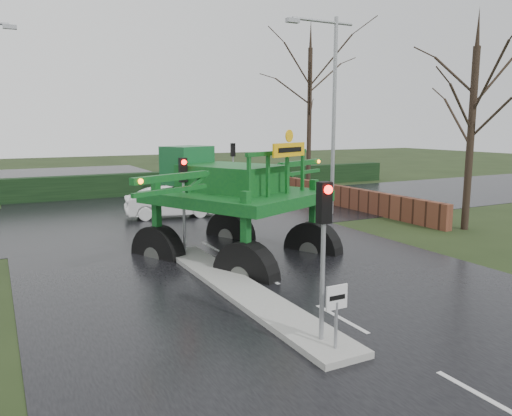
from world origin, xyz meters
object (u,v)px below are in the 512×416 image
keep_left_sign (336,306)px  street_light_right (329,99)px  traffic_signal_near (324,227)px  traffic_signal_mid (183,184)px  white_sedan (172,217)px  crop_sprayer (239,191)px  traffic_signal_far (233,158)px

keep_left_sign → street_light_right: bearing=54.9°
keep_left_sign → traffic_signal_near: traffic_signal_near is taller
traffic_signal_mid → white_sedan: bearing=75.1°
keep_left_sign → traffic_signal_mid: size_ratio=0.38×
crop_sprayer → white_sedan: bearing=58.0°
traffic_signal_near → street_light_right: 16.46m
keep_left_sign → street_light_right: size_ratio=0.14×
traffic_signal_far → crop_sprayer: size_ratio=0.38×
traffic_signal_near → keep_left_sign: bearing=-90.0°
traffic_signal_near → traffic_signal_mid: (0.00, 8.50, 0.00)m
street_light_right → white_sedan: bearing=157.9°
traffic_signal_mid → street_light_right: (9.49, 4.51, 3.40)m
traffic_signal_far → street_light_right: street_light_right is taller
traffic_signal_mid → white_sedan: traffic_signal_mid is taller
traffic_signal_mid → crop_sprayer: (0.69, -3.08, 0.07)m
traffic_signal_far → white_sedan: 8.06m
traffic_signal_near → white_sedan: bearing=82.9°
street_light_right → crop_sprayer: street_light_right is taller
crop_sprayer → keep_left_sign: bearing=-121.6°
traffic_signal_near → traffic_signal_far: (7.80, 21.02, 0.00)m
traffic_signal_mid → crop_sprayer: size_ratio=0.38×
traffic_signal_mid → street_light_right: bearing=25.4°
traffic_signal_far → street_light_right: 8.86m
traffic_signal_near → crop_sprayer: (0.69, 5.42, 0.07)m
street_light_right → crop_sprayer: bearing=-139.2°
traffic_signal_far → white_sedan: traffic_signal_far is taller
traffic_signal_mid → traffic_signal_far: 14.75m
keep_left_sign → traffic_signal_far: bearing=70.1°
traffic_signal_near → traffic_signal_mid: bearing=90.0°
traffic_signal_near → traffic_signal_mid: 8.50m
traffic_signal_near → white_sedan: (2.00, 16.05, -2.59)m
keep_left_sign → traffic_signal_mid: bearing=90.0°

